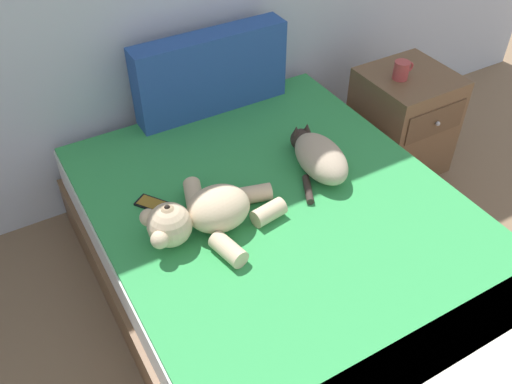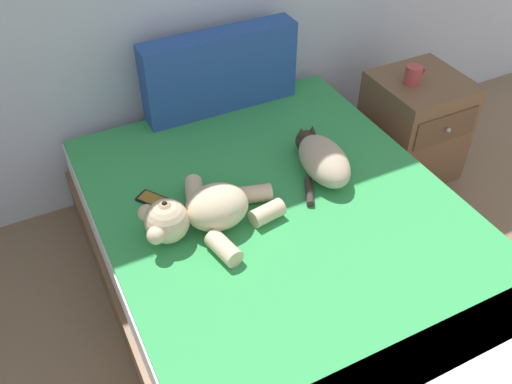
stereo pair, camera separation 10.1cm
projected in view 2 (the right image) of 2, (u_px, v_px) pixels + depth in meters
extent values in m
cube|color=brown|center=(286.00, 274.00, 2.45)|extent=(1.47, 1.95, 0.27)
cube|color=white|center=(288.00, 238.00, 2.29)|extent=(1.43, 1.89, 0.19)
cube|color=green|center=(282.00, 211.00, 2.27)|extent=(1.41, 1.75, 0.02)
cube|color=#264C99|center=(220.00, 72.00, 2.71)|extent=(0.78, 0.14, 0.40)
ellipsoid|color=tan|center=(324.00, 161.00, 2.38)|extent=(0.23, 0.36, 0.15)
sphere|color=#332823|center=(306.00, 141.00, 2.53)|extent=(0.10, 0.10, 0.10)
cone|color=#332823|center=(301.00, 132.00, 2.48)|extent=(0.04, 0.04, 0.04)
cone|color=#332823|center=(312.00, 129.00, 2.50)|extent=(0.04, 0.04, 0.04)
cylinder|color=#332823|center=(309.00, 191.00, 2.32)|extent=(0.10, 0.16, 0.03)
ellipsoid|color=#332823|center=(322.00, 156.00, 2.49)|extent=(0.07, 0.11, 0.04)
ellipsoid|color=beige|center=(217.00, 207.00, 2.14)|extent=(0.26, 0.22, 0.17)
sphere|color=beige|center=(167.00, 221.00, 2.08)|extent=(0.17, 0.17, 0.17)
sphere|color=tan|center=(165.00, 210.00, 2.04)|extent=(0.07, 0.07, 0.07)
sphere|color=black|center=(165.00, 204.00, 2.02)|extent=(0.02, 0.02, 0.02)
sphere|color=beige|center=(156.00, 235.00, 2.01)|extent=(0.07, 0.07, 0.07)
sphere|color=beige|center=(147.00, 213.00, 2.10)|extent=(0.07, 0.07, 0.07)
cylinder|color=beige|center=(224.00, 248.00, 2.05)|extent=(0.10, 0.16, 0.07)
cylinder|color=beige|center=(267.00, 213.00, 2.19)|extent=(0.15, 0.09, 0.07)
cylinder|color=beige|center=(194.00, 192.00, 2.28)|extent=(0.12, 0.16, 0.07)
cylinder|color=beige|center=(255.00, 194.00, 2.27)|extent=(0.15, 0.11, 0.07)
cube|color=black|center=(154.00, 200.00, 2.29)|extent=(0.14, 0.16, 0.01)
cube|color=olive|center=(154.00, 199.00, 2.29)|extent=(0.12, 0.14, 0.00)
cube|color=brown|center=(413.00, 127.00, 3.04)|extent=(0.45, 0.44, 0.58)
cube|color=brown|center=(446.00, 128.00, 2.80)|extent=(0.39, 0.01, 0.16)
sphere|color=#B2B2B7|center=(448.00, 130.00, 2.79)|extent=(0.02, 0.02, 0.02)
cylinder|color=#B23F3F|center=(413.00, 75.00, 2.79)|extent=(0.08, 0.08, 0.09)
torus|color=#B23F3F|center=(421.00, 72.00, 2.80)|extent=(0.06, 0.01, 0.06)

